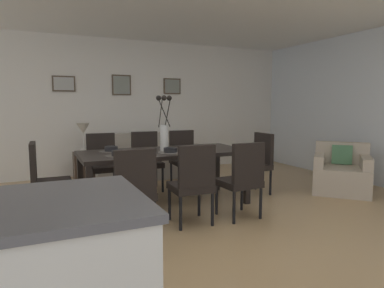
% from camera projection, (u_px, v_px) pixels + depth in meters
% --- Properties ---
extents(ground_plane, '(9.00, 9.00, 0.00)m').
position_uv_depth(ground_plane, '(188.00, 223.00, 3.93)').
color(ground_plane, tan).
extents(back_wall_panel, '(9.00, 0.10, 2.60)m').
position_uv_depth(back_wall_panel, '(120.00, 107.00, 6.72)').
color(back_wall_panel, white).
rests_on(back_wall_panel, ground).
extents(side_window_wall, '(0.10, 6.30, 2.60)m').
position_uv_depth(side_window_wall, '(379.00, 108.00, 5.66)').
color(side_window_wall, white).
rests_on(side_window_wall, ground).
extents(dining_table, '(2.20, 0.98, 0.74)m').
position_uv_depth(dining_table, '(164.00, 156.00, 4.59)').
color(dining_table, black).
rests_on(dining_table, ground).
extents(dining_chair_near_left, '(0.46, 0.46, 0.92)m').
position_uv_depth(dining_chair_near_left, '(132.00, 188.00, 3.49)').
color(dining_chair_near_left, black).
rests_on(dining_chair_near_left, ground).
extents(dining_chair_near_right, '(0.45, 0.45, 0.92)m').
position_uv_depth(dining_chair_near_right, '(102.00, 161.00, 5.13)').
color(dining_chair_near_right, black).
rests_on(dining_chair_near_right, ground).
extents(dining_chair_far_left, '(0.46, 0.46, 0.92)m').
position_uv_depth(dining_chair_far_left, '(193.00, 181.00, 3.82)').
color(dining_chair_far_left, black).
rests_on(dining_chair_far_left, ground).
extents(dining_chair_far_right, '(0.47, 0.47, 0.92)m').
position_uv_depth(dining_chair_far_right, '(146.00, 158.00, 5.45)').
color(dining_chair_far_right, black).
rests_on(dining_chair_far_right, ground).
extents(dining_chair_mid_left, '(0.46, 0.46, 0.92)m').
position_uv_depth(dining_chair_mid_left, '(242.00, 176.00, 4.04)').
color(dining_chair_mid_left, black).
rests_on(dining_chair_mid_left, ground).
extents(dining_chair_mid_right, '(0.46, 0.46, 0.92)m').
position_uv_depth(dining_chair_mid_right, '(184.00, 155.00, 5.71)').
color(dining_chair_mid_right, black).
rests_on(dining_chair_mid_right, ground).
extents(dining_chair_head_west, '(0.45, 0.45, 0.92)m').
position_uv_depth(dining_chair_head_west, '(45.00, 177.00, 4.01)').
color(dining_chair_head_west, black).
rests_on(dining_chair_head_west, ground).
extents(dining_chair_head_east, '(0.44, 0.44, 0.92)m').
position_uv_depth(dining_chair_head_east, '(257.00, 160.00, 5.22)').
color(dining_chair_head_east, black).
rests_on(dining_chair_head_east, ground).
extents(centerpiece_vase, '(0.21, 0.23, 0.73)m').
position_uv_depth(centerpiece_vase, '(164.00, 130.00, 4.55)').
color(centerpiece_vase, silver).
rests_on(centerpiece_vase, dining_table).
extents(placemat_near_left, '(0.32, 0.32, 0.01)m').
position_uv_depth(placemat_near_left, '(119.00, 156.00, 4.11)').
color(placemat_near_left, '#4C4742').
rests_on(placemat_near_left, dining_table).
extents(bowl_near_left, '(0.17, 0.17, 0.07)m').
position_uv_depth(bowl_near_left, '(119.00, 153.00, 4.10)').
color(bowl_near_left, black).
rests_on(bowl_near_left, dining_table).
extents(placemat_near_right, '(0.32, 0.32, 0.01)m').
position_uv_depth(placemat_near_right, '(111.00, 151.00, 4.50)').
color(placemat_near_right, '#4C4742').
rests_on(placemat_near_right, dining_table).
extents(bowl_near_right, '(0.17, 0.17, 0.07)m').
position_uv_depth(bowl_near_right, '(111.00, 148.00, 4.50)').
color(bowl_near_right, black).
rests_on(bowl_near_right, dining_table).
extents(placemat_far_left, '(0.32, 0.32, 0.01)m').
position_uv_depth(placemat_far_left, '(170.00, 153.00, 4.38)').
color(placemat_far_left, '#4C4742').
rests_on(placemat_far_left, dining_table).
extents(bowl_far_left, '(0.17, 0.17, 0.07)m').
position_uv_depth(bowl_far_left, '(170.00, 150.00, 4.37)').
color(bowl_far_left, black).
rests_on(bowl_far_left, dining_table).
extents(sofa, '(1.87, 0.84, 0.80)m').
position_uv_depth(sofa, '(144.00, 162.00, 6.46)').
color(sofa, '#A89E8E').
rests_on(sofa, ground).
extents(side_table, '(0.36, 0.36, 0.52)m').
position_uv_depth(side_table, '(85.00, 167.00, 6.02)').
color(side_table, '#3D2D23').
rests_on(side_table, ground).
extents(table_lamp, '(0.22, 0.22, 0.51)m').
position_uv_depth(table_lamp, '(83.00, 131.00, 5.95)').
color(table_lamp, beige).
rests_on(table_lamp, side_table).
extents(armchair, '(1.13, 1.13, 0.75)m').
position_uv_depth(armchair, '(341.00, 174.00, 5.33)').
color(armchair, '#B7A893').
rests_on(armchair, ground).
extents(framed_picture_left, '(0.39, 0.03, 0.28)m').
position_uv_depth(framed_picture_left, '(64.00, 84.00, 6.18)').
color(framed_picture_left, '#473828').
extents(framed_picture_center, '(0.37, 0.03, 0.39)m').
position_uv_depth(framed_picture_center, '(122.00, 85.00, 6.61)').
color(framed_picture_center, '#473828').
extents(framed_picture_right, '(0.37, 0.03, 0.32)m').
position_uv_depth(framed_picture_right, '(172.00, 86.00, 7.05)').
color(framed_picture_right, '#473828').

